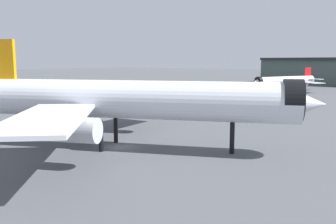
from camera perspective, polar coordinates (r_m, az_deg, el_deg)
The scene contains 4 objects.
ground at distance 54.06m, azimuth -7.53°, elevation -5.51°, with size 900.00×900.00×0.00m, color #4C4F54.
airliner_near_gate at distance 52.54m, azimuth -7.35°, elevation 1.89°, with size 52.57×47.03×15.96m.
airliner_far_taxiway at distance 161.92m, azimuth 18.23°, elevation 4.76°, with size 32.27×36.03×9.80m.
baggage_tug_wing at distance 78.62m, azimuth 11.05°, elevation -0.59°, with size 3.56×2.78×1.85m.
Camera 1 is at (37.21, -37.10, 12.69)m, focal length 38.47 mm.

